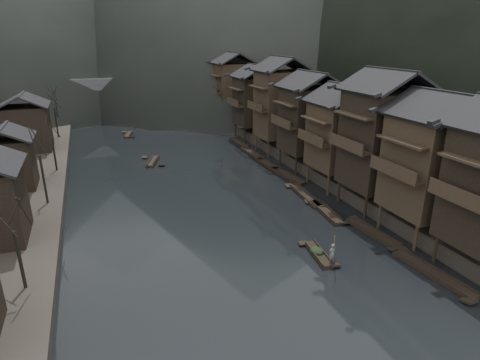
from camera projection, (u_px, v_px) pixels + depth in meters
name	position (u px, v px, depth m)	size (l,w,h in m)	color
water	(250.00, 262.00, 33.64)	(300.00, 300.00, 0.00)	black
right_bank	(337.00, 126.00, 80.18)	(40.00, 200.00, 1.80)	#2D2823
stilt_houses	(316.00, 108.00, 53.52)	(9.00, 67.60, 15.22)	black
left_houses	(1.00, 158.00, 42.62)	(8.10, 53.20, 8.73)	black
bare_trees	(40.00, 138.00, 47.61)	(3.77, 75.56, 7.54)	black
moored_sampans	(297.00, 184.00, 50.60)	(3.31, 51.31, 0.47)	black
midriver_boats	(140.00, 139.00, 73.07)	(5.87, 31.99, 0.44)	black
stone_bridge	(137.00, 93.00, 95.29)	(40.00, 6.00, 9.00)	#4C4C4F
hero_sampan	(318.00, 254.00, 34.48)	(1.64, 4.82, 0.43)	black
cargo_heap	(317.00, 247.00, 34.47)	(1.05, 1.37, 0.63)	black
boatman	(332.00, 251.00, 32.74)	(0.65, 0.42, 1.77)	slate
bamboo_pole	(337.00, 219.00, 31.83)	(0.06, 0.06, 4.64)	#8C7A51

